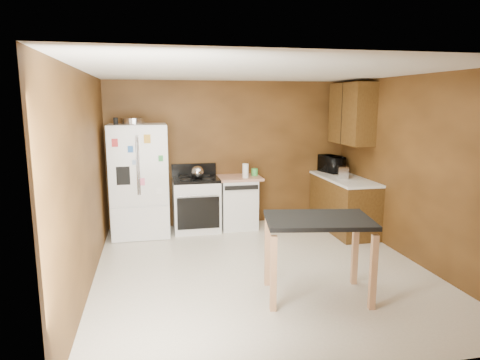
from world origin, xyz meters
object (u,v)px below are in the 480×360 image
object	(u,v)px
green_canister	(255,172)
island	(318,231)
kettle	(197,172)
refrigerator	(139,180)
toaster	(343,172)
gas_range	(196,203)
roasting_pan	(133,121)
paper_towel	(245,171)
pen_cup	(116,121)
microwave	(331,165)
dishwasher	(238,202)

from	to	relation	value
green_canister	island	world-z (taller)	green_canister
green_canister	island	distance (m)	2.86
kettle	refrigerator	distance (m)	0.94
toaster	gas_range	xyz separation A→B (m)	(-2.40, 0.49, -0.53)
gas_range	refrigerator	bearing A→B (deg)	-176.19
toaster	refrigerator	bearing A→B (deg)	-169.08
roasting_pan	gas_range	xyz separation A→B (m)	(0.97, 0.04, -1.39)
refrigerator	island	size ratio (longest dim) A/B	1.44
paper_towel	green_canister	bearing A→B (deg)	43.14
pen_cup	refrigerator	bearing A→B (deg)	18.95
paper_towel	pen_cup	bearing A→B (deg)	-178.69
kettle	paper_towel	bearing A→B (deg)	-4.81
microwave	paper_towel	bearing A→B (deg)	84.48
dishwasher	toaster	bearing A→B (deg)	-16.98
dishwasher	roasting_pan	bearing A→B (deg)	-177.67
refrigerator	gas_range	distance (m)	1.01
green_canister	refrigerator	size ratio (longest dim) A/B	0.07
refrigerator	paper_towel	bearing A→B (deg)	-2.01
gas_range	dishwasher	world-z (taller)	gas_range
pen_cup	toaster	size ratio (longest dim) A/B	0.41
green_canister	kettle	bearing A→B (deg)	-172.97
toaster	refrigerator	world-z (taller)	refrigerator
microwave	gas_range	bearing A→B (deg)	79.29
pen_cup	paper_towel	xyz separation A→B (m)	(2.05, 0.05, -0.84)
roasting_pan	refrigerator	size ratio (longest dim) A/B	0.21
gas_range	kettle	bearing A→B (deg)	-65.25
toaster	paper_towel	bearing A→B (deg)	-174.82
island	roasting_pan	bearing A→B (deg)	126.38
gas_range	dishwasher	xyz separation A→B (m)	(0.72, 0.02, -0.01)
island	toaster	bearing A→B (deg)	59.47
gas_range	paper_towel	bearing A→B (deg)	-8.40
kettle	toaster	bearing A→B (deg)	-10.35
paper_towel	island	world-z (taller)	paper_towel
refrigerator	pen_cup	bearing A→B (deg)	-161.05
paper_towel	refrigerator	size ratio (longest dim) A/B	0.13
roasting_pan	dishwasher	world-z (taller)	roasting_pan
roasting_pan	green_canister	xyz separation A→B (m)	(2.00, 0.11, -0.90)
green_canister	paper_towel	bearing A→B (deg)	-136.86
refrigerator	gas_range	world-z (taller)	refrigerator
microwave	island	distance (m)	3.20
paper_towel	microwave	world-z (taller)	microwave
roasting_pan	paper_towel	xyz separation A→B (m)	(1.79, -0.08, -0.84)
dishwasher	gas_range	bearing A→B (deg)	-178.06
green_canister	dishwasher	distance (m)	0.59
kettle	microwave	bearing A→B (deg)	3.15
green_canister	toaster	xyz separation A→B (m)	(1.37, -0.56, 0.05)
pen_cup	dishwasher	distance (m)	2.40
pen_cup	gas_range	size ratio (longest dim) A/B	0.10
paper_towel	microwave	xyz separation A→B (m)	(1.62, 0.20, 0.03)
pen_cup	island	xyz separation A→B (m)	(2.27, -2.61, -1.09)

